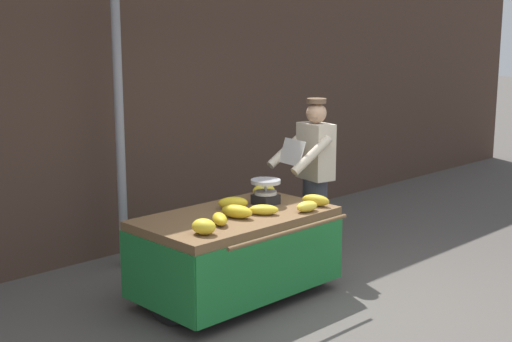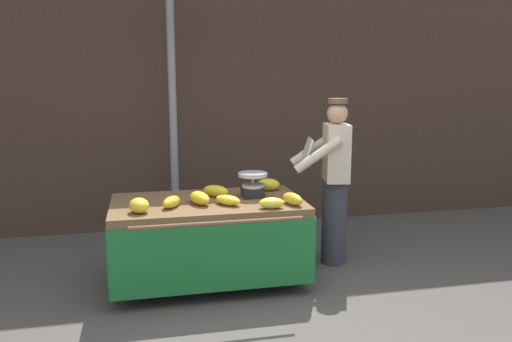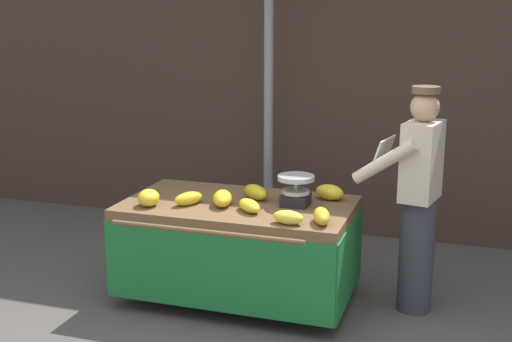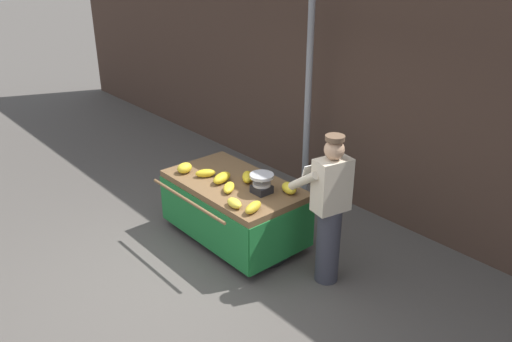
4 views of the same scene
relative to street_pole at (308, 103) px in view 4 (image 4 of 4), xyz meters
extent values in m
plane|color=#514C47|center=(0.58, -2.54, -1.45)|extent=(60.00, 60.00, 0.00)
cube|color=#473328|center=(0.58, 0.52, 0.58)|extent=(16.00, 0.24, 4.06)
cylinder|color=gray|center=(0.00, 0.00, 0.00)|extent=(0.09, 0.09, 2.89)
cube|color=brown|center=(0.21, -1.47, -0.69)|extent=(1.76, 1.00, 0.08)
cylinder|color=black|center=(-0.59, -1.47, -1.08)|extent=(0.05, 0.73, 0.73)
cylinder|color=#B7B7BC|center=(-0.62, -1.47, -1.08)|extent=(0.01, 0.13, 0.13)
cylinder|color=black|center=(1.01, -1.47, -1.08)|extent=(0.05, 0.73, 0.73)
cylinder|color=#B7B7BC|center=(1.04, -1.47, -1.08)|extent=(0.01, 0.13, 0.13)
cylinder|color=#4C4742|center=(0.21, -1.05, -1.09)|extent=(0.05, 0.05, 0.72)
cube|color=#1E7233|center=(0.21, -1.97, -1.03)|extent=(1.76, 0.02, 0.60)
cube|color=#1E7233|center=(0.21, -0.97, -1.03)|extent=(1.76, 0.02, 0.60)
cube|color=#1E7233|center=(-0.67, -1.47, -1.03)|extent=(0.02, 1.00, 0.60)
cube|color=#1E7233|center=(1.09, -1.47, -1.03)|extent=(0.02, 1.00, 0.60)
cylinder|color=brown|center=(0.21, -2.15, -0.67)|extent=(1.40, 0.04, 0.04)
cube|color=black|center=(0.65, -1.41, -0.61)|extent=(0.20, 0.20, 0.09)
cylinder|color=#B7B7BC|center=(0.65, -1.41, -0.51)|extent=(0.02, 0.02, 0.11)
cylinder|color=#B7B7BC|center=(0.65, -1.41, -0.43)|extent=(0.28, 0.28, 0.04)
cylinder|color=#B7B7BC|center=(0.65, -1.41, -0.54)|extent=(0.21, 0.21, 0.03)
ellipsoid|color=gold|center=(-0.13, -1.64, -0.60)|extent=(0.22, 0.27, 0.10)
ellipsoid|color=yellow|center=(0.72, -1.87, -0.60)|extent=(0.23, 0.15, 0.10)
ellipsoid|color=yellow|center=(0.37, -1.67, -0.61)|extent=(0.27, 0.28, 0.09)
ellipsoid|color=yellow|center=(0.86, -1.17, -0.59)|extent=(0.26, 0.21, 0.12)
ellipsoid|color=gold|center=(0.31, -1.33, -0.59)|extent=(0.29, 0.27, 0.11)
ellipsoid|color=yellow|center=(-0.41, -1.77, -0.59)|extent=(0.21, 0.24, 0.13)
ellipsoid|color=gold|center=(0.93, -1.78, -0.60)|extent=(0.19, 0.29, 0.11)
ellipsoid|color=gold|center=(0.12, -1.58, -0.59)|extent=(0.23, 0.33, 0.12)
cylinder|color=#383842|center=(1.55, -1.24, -1.01)|extent=(0.26, 0.26, 0.88)
cube|color=beige|center=(1.55, -1.24, -0.28)|extent=(0.30, 0.42, 0.58)
sphere|color=tan|center=(1.55, -1.24, 0.12)|extent=(0.21, 0.21, 0.21)
cylinder|color=brown|center=(1.55, -1.24, 0.24)|extent=(0.20, 0.20, 0.05)
cylinder|color=beige|center=(1.30, -1.40, -0.27)|extent=(0.49, 0.18, 0.37)
cylinder|color=beige|center=(1.39, -0.99, -0.27)|extent=(0.49, 0.18, 0.37)
cube|color=silver|center=(1.26, -1.18, -0.26)|extent=(0.16, 0.35, 0.25)
camera|label=1|loc=(-3.94, -5.98, 0.97)|focal=49.98mm
camera|label=2|loc=(-0.35, -6.04, 0.49)|focal=35.77mm
camera|label=3|loc=(1.88, -6.14, 0.79)|focal=46.94mm
camera|label=4|loc=(4.72, -5.02, 2.08)|focal=36.79mm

